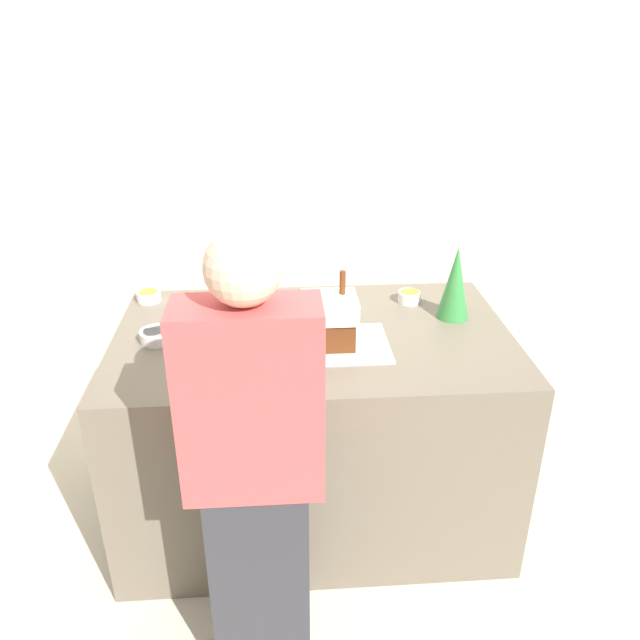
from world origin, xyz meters
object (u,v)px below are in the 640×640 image
Objects in this scene: gingerbread_house at (330,319)px; candy_bowl_center_rear at (311,296)px; baking_tray at (329,345)px; mug at (254,284)px; candy_bowl_behind_tray at (157,335)px; candy_bowl_near_tray_right at (409,296)px; cookbook at (213,311)px; candy_bowl_near_tray_left at (149,296)px; candy_bowl_far_left at (207,332)px; person at (255,471)px; candy_bowl_front_corner at (343,302)px; decorative_tree at (455,283)px.

gingerbread_house reaches higher than candy_bowl_center_rear.
baking_tray is 4.96× the size of mug.
candy_bowl_behind_tray is (-0.68, 0.09, -0.09)m from gingerbread_house.
candy_bowl_near_tray_right is 0.62× the size of cookbook.
candy_bowl_near_tray_left is 0.48m from candy_bowl_far_left.
candy_bowl_center_rear is 0.95× the size of candy_bowl_far_left.
baking_tray is at bearing -7.27° from candy_bowl_behind_tray.
gingerbread_house reaches higher than candy_bowl_near_tray_left.
cookbook is at bearing 88.45° from candy_bowl_far_left.
cookbook is (0.30, -0.16, -0.02)m from candy_bowl_near_tray_left.
person reaches higher than candy_bowl_far_left.
mug is at bearing 49.76° from cookbook.
candy_bowl_near_tray_right is (0.40, 0.39, -0.09)m from gingerbread_house.
candy_bowl_behind_tray is 1.44× the size of mug.
gingerbread_house is at bearing -135.43° from candy_bowl_near_tray_right.
baking_tray is at bearing -60.41° from mug.
candy_bowl_far_left is 0.78m from person.
cookbook is at bearing 145.32° from gingerbread_house.
gingerbread_house reaches higher than candy_bowl_near_tray_right.
candy_bowl_front_corner reaches higher than candy_bowl_near_tray_right.
baking_tray is at bearing -84.17° from candy_bowl_center_rear.
candy_bowl_front_corner is at bearing 22.18° from candy_bowl_far_left.
decorative_tree is at bearing -11.30° from candy_bowl_near_tray_left.
candy_bowl_near_tray_right is 0.94× the size of candy_bowl_near_tray_left.
candy_bowl_far_left is 0.07× the size of person.
candy_bowl_behind_tray is at bearing -75.72° from candy_bowl_near_tray_left.
candy_bowl_center_rear is at bearing -3.69° from candy_bowl_near_tray_left.
decorative_tree reaches higher than candy_bowl_center_rear.
candy_bowl_front_corner is 0.71× the size of candy_bowl_behind_tray.
candy_bowl_near_tray_right is 1.08× the size of mug.
candy_bowl_front_corner is at bearing 75.46° from gingerbread_house.
decorative_tree reaches higher than cookbook.
candy_bowl_near_tray_right is 1.12m from candy_bowl_behind_tray.
candy_bowl_near_tray_left is (-0.79, 0.49, -0.09)m from gingerbread_house.
baking_tray is 4.09× the size of candy_bowl_far_left.
candy_bowl_near_tray_right is at bearing -6.63° from candy_bowl_center_rear.
mug is 0.06× the size of person.
candy_bowl_center_rear is 0.74m from candy_bowl_near_tray_left.
candy_bowl_center_rear is 1.06× the size of candy_bowl_near_tray_right.
candy_bowl_near_tray_right is at bearing 3.74° from cookbook.
decorative_tree is 0.50m from candy_bowl_front_corner.
candy_bowl_behind_tray is at bearing -150.76° from candy_bowl_center_rear.
candy_bowl_near_tray_left is at bearing 147.99° from gingerbread_house.
candy_bowl_behind_tray is at bearing -173.67° from decorative_tree.
person is at bearing -61.23° from candy_bowl_behind_tray.
candy_bowl_near_tray_right is 0.89× the size of candy_bowl_far_left.
candy_bowl_far_left is 0.23m from cookbook.
gingerbread_house is 0.56m from candy_bowl_near_tray_right.
candy_bowl_behind_tray is (-0.68, 0.09, 0.02)m from baking_tray.
candy_bowl_behind_tray reaches higher than candy_bowl_center_rear.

